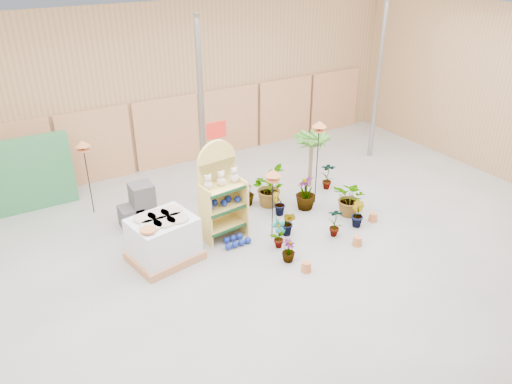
# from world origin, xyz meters

# --- Properties ---
(room) EXTENTS (15.20, 12.10, 4.70)m
(room) POSITION_xyz_m (0.00, 0.91, 2.21)
(room) COLOR gray
(room) RESTS_ON ground
(display_shelf) EXTENTS (0.98, 0.68, 2.21)m
(display_shelf) POSITION_xyz_m (-0.42, 1.82, 1.01)
(display_shelf) COLOR #D7BB5D
(display_shelf) RESTS_ON ground
(teddy_bears) EXTENTS (0.81, 0.21, 0.34)m
(teddy_bears) POSITION_xyz_m (-0.40, 1.71, 1.40)
(teddy_bears) COLOR beige
(teddy_bears) RESTS_ON display_shelf
(gazing_balls_shelf) EXTENTS (0.81, 0.28, 0.15)m
(gazing_balls_shelf) POSITION_xyz_m (-0.42, 1.68, 0.87)
(gazing_balls_shelf) COLOR navy
(gazing_balls_shelf) RESTS_ON display_shelf
(gazing_balls_floor) EXTENTS (0.63, 0.39, 0.15)m
(gazing_balls_floor) POSITION_xyz_m (-0.35, 1.26, 0.07)
(gazing_balls_floor) COLOR navy
(gazing_balls_floor) RESTS_ON ground
(pallet_stack) EXTENTS (1.52, 1.34, 0.99)m
(pallet_stack) POSITION_xyz_m (-1.87, 1.52, 0.48)
(pallet_stack) COLOR #AB714A
(pallet_stack) RESTS_ON ground
(charcoal_planters) EXTENTS (0.80, 0.50, 1.00)m
(charcoal_planters) POSITION_xyz_m (-1.84, 3.14, 0.42)
(charcoal_planters) COLOR #383838
(charcoal_planters) RESTS_ON ground
(trellis_stock) EXTENTS (2.00, 0.30, 1.80)m
(trellis_stock) POSITION_xyz_m (-3.80, 5.20, 0.90)
(trellis_stock) COLOR #2F7543
(trellis_stock) RESTS_ON ground
(offer_sign) EXTENTS (0.50, 0.08, 2.20)m
(offer_sign) POSITION_xyz_m (0.10, 2.98, 1.57)
(offer_sign) COLOR gray
(offer_sign) RESTS_ON ground
(bird_table_front) EXTENTS (0.34, 0.34, 1.67)m
(bird_table_front) POSITION_xyz_m (0.46, 1.08, 1.55)
(bird_table_front) COLOR black
(bird_table_front) RESTS_ON ground
(bird_table_right) EXTENTS (0.34, 0.34, 2.14)m
(bird_table_right) POSITION_xyz_m (2.27, 1.94, 1.99)
(bird_table_right) COLOR black
(bird_table_right) RESTS_ON ground
(bird_table_back) EXTENTS (0.34, 0.34, 1.86)m
(bird_table_back) POSITION_xyz_m (-2.64, 4.25, 1.73)
(bird_table_back) COLOR black
(bird_table_back) RESTS_ON ground
(palm) EXTENTS (0.70, 0.70, 1.58)m
(palm) POSITION_xyz_m (2.69, 2.74, 1.34)
(palm) COLOR brown
(palm) RESTS_ON ground
(potted_plant_0) EXTENTS (0.36, 0.24, 0.68)m
(potted_plant_0) POSITION_xyz_m (0.38, 0.69, 0.34)
(potted_plant_0) COLOR #3A7C24
(potted_plant_0) RESTS_ON ground
(potted_plant_1) EXTENTS (0.41, 0.43, 0.62)m
(potted_plant_1) POSITION_xyz_m (0.83, 1.00, 0.31)
(potted_plant_1) COLOR #3A7C24
(potted_plant_1) RESTS_ON ground
(potted_plant_3) EXTENTS (0.70, 0.70, 0.88)m
(potted_plant_3) POSITION_xyz_m (1.88, 1.81, 0.44)
(potted_plant_3) COLOR #3A7C24
(potted_plant_3) RESTS_ON ground
(potted_plant_4) EXTENTS (0.49, 0.47, 0.77)m
(potted_plant_4) POSITION_xyz_m (3.00, 2.38, 0.38)
(potted_plant_4) COLOR #3A7C24
(potted_plant_4) RESTS_ON ground
(potted_plant_5) EXTENTS (0.34, 0.28, 0.60)m
(potted_plant_5) POSITION_xyz_m (1.13, 1.86, 0.30)
(potted_plant_5) COLOR #3A7C24
(potted_plant_5) RESTS_ON ground
(potted_plant_6) EXTENTS (1.07, 1.12, 0.96)m
(potted_plant_6) POSITION_xyz_m (1.19, 2.44, 0.48)
(potted_plant_6) COLOR #3A7C24
(potted_plant_6) RESTS_ON ground
(potted_plant_7) EXTENTS (0.38, 0.38, 0.50)m
(potted_plant_7) POSITION_xyz_m (0.29, 0.17, 0.25)
(potted_plant_7) COLOR #3A7C24
(potted_plant_7) RESTS_ON ground
(potted_plant_8) EXTENTS (0.45, 0.43, 0.72)m
(potted_plant_8) POSITION_xyz_m (1.71, 0.45, 0.36)
(potted_plant_8) COLOR #3A7C24
(potted_plant_8) RESTS_ON ground
(potted_plant_9) EXTENTS (0.37, 0.41, 0.62)m
(potted_plant_9) POSITION_xyz_m (2.41, 0.54, 0.31)
(potted_plant_9) COLOR #3A7C24
(potted_plant_9) RESTS_ON ground
(potted_plant_10) EXTENTS (0.93, 1.00, 0.89)m
(potted_plant_10) POSITION_xyz_m (2.62, 1.00, 0.45)
(potted_plant_10) COLOR #3A7C24
(potted_plant_10) RESTS_ON ground
(potted_plant_11) EXTENTS (0.44, 0.44, 0.66)m
(potted_plant_11) POSITION_xyz_m (0.75, 2.71, 0.33)
(potted_plant_11) COLOR #3A7C24
(potted_plant_11) RESTS_ON ground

